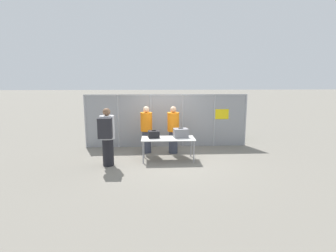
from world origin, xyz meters
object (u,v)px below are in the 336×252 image
inspection_table (168,140)px  suitcase_black (154,134)px  traveler_hooded (107,135)px  suitcase_grey (181,133)px  security_worker_far (146,129)px  security_worker_near (173,129)px  utility_trailer (198,130)px

inspection_table → suitcase_black: suitcase_black is taller
suitcase_black → traveler_hooded: 1.57m
suitcase_grey → inspection_table: bearing=-165.8°
security_worker_far → suitcase_grey: bearing=152.6°
suitcase_grey → traveler_hooded: bearing=-164.2°
suitcase_black → traveler_hooded: traveler_hooded is taller
suitcase_grey → security_worker_near: security_worker_near is taller
inspection_table → security_worker_near: (0.23, 0.82, 0.20)m
suitcase_black → suitcase_grey: size_ratio=0.78×
security_worker_near → suitcase_grey: bearing=103.0°
suitcase_black → security_worker_far: 0.88m
security_worker_near → traveler_hooded: bearing=30.1°
suitcase_grey → suitcase_black: bearing=-178.7°
suitcase_black → suitcase_grey: suitcase_grey is taller
suitcase_grey → security_worker_far: security_worker_far is taller
suitcase_black → security_worker_far: security_worker_far is taller
suitcase_black → traveler_hooded: size_ratio=0.22×
inspection_table → security_worker_near: size_ratio=1.03×
suitcase_grey → utility_trailer: suitcase_grey is taller
security_worker_far → utility_trailer: size_ratio=0.39×
suitcase_black → utility_trailer: (2.04, 3.12, -0.49)m
suitcase_black → security_worker_far: bearing=107.5°
security_worker_near → utility_trailer: 2.78m
security_worker_near → inspection_table: bearing=71.6°
suitcase_grey → utility_trailer: (1.13, 3.10, -0.52)m
inspection_table → security_worker_far: bearing=128.5°
suitcase_grey → security_worker_near: (-0.20, 0.72, -0.01)m
suitcase_grey → security_worker_far: 1.43m
suitcase_grey → traveler_hooded: (-2.34, -0.66, 0.10)m
utility_trailer → security_worker_near: bearing=-119.2°
suitcase_grey → traveler_hooded: traveler_hooded is taller
security_worker_far → inspection_table: bearing=136.1°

